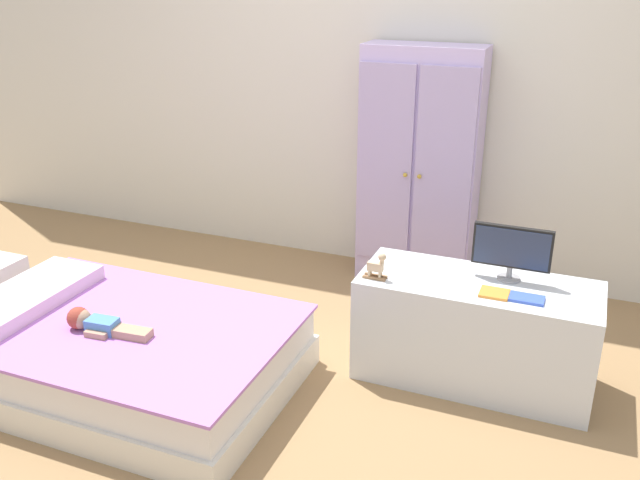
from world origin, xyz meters
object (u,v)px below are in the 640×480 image
(tv_monitor, at_px, (512,249))
(book_orange, at_px, (494,293))
(wardrobe, at_px, (419,168))
(book_blue, at_px, (527,299))
(rocking_horse_toy, at_px, (377,266))
(bed, at_px, (127,354))
(doll, at_px, (93,322))
(tv_stand, at_px, (475,331))

(tv_monitor, height_order, book_orange, tv_monitor)
(wardrobe, distance_m, book_blue, 1.28)
(wardrobe, bearing_deg, book_blue, -54.86)
(wardrobe, distance_m, rocking_horse_toy, 1.09)
(bed, xyz_separation_m, book_orange, (1.50, 0.52, 0.34))
(bed, relative_size, book_blue, 10.39)
(bed, bearing_deg, book_blue, 17.85)
(wardrobe, relative_size, tv_monitor, 4.11)
(doll, bearing_deg, rocking_horse_toy, 28.52)
(doll, relative_size, book_blue, 2.81)
(tv_stand, bearing_deg, rocking_horse_toy, -162.64)
(doll, distance_m, wardrobe, 1.96)
(book_blue, bearing_deg, book_orange, 180.00)
(tv_stand, distance_m, book_blue, 0.34)
(doll, xyz_separation_m, book_orange, (1.58, 0.62, 0.15))
(tv_stand, xyz_separation_m, book_orange, (0.08, -0.10, 0.25))
(doll, relative_size, tv_monitor, 1.18)
(wardrobe, height_order, tv_stand, wardrobe)
(tv_stand, distance_m, rocking_horse_toy, 0.54)
(tv_stand, relative_size, book_orange, 8.64)
(rocking_horse_toy, bearing_deg, tv_monitor, 20.96)
(tv_monitor, bearing_deg, book_orange, -101.66)
(wardrobe, relative_size, rocking_horse_toy, 11.01)
(wardrobe, relative_size, tv_stand, 1.33)
(tv_monitor, bearing_deg, book_blue, -60.41)
(bed, bearing_deg, doll, -129.08)
(wardrobe, bearing_deg, tv_monitor, -53.86)
(book_orange, xyz_separation_m, book_blue, (0.13, 0.00, 0.00))
(book_orange, bearing_deg, wardrobe, 120.02)
(wardrobe, height_order, book_orange, wardrobe)
(book_blue, bearing_deg, tv_monitor, 119.59)
(wardrobe, bearing_deg, tv_stand, -60.97)
(bed, height_order, doll, doll)
(tv_monitor, bearing_deg, tv_stand, -147.01)
(rocking_horse_toy, relative_size, book_orange, 1.04)
(wardrobe, xyz_separation_m, rocking_horse_toy, (0.10, -1.07, -0.14))
(bed, relative_size, book_orange, 12.20)
(bed, distance_m, wardrobe, 1.88)
(tv_monitor, xyz_separation_m, book_blue, (0.10, -0.17, -0.14))
(bed, distance_m, book_blue, 1.75)
(wardrobe, distance_m, tv_monitor, 1.08)
(doll, bearing_deg, book_blue, 19.97)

